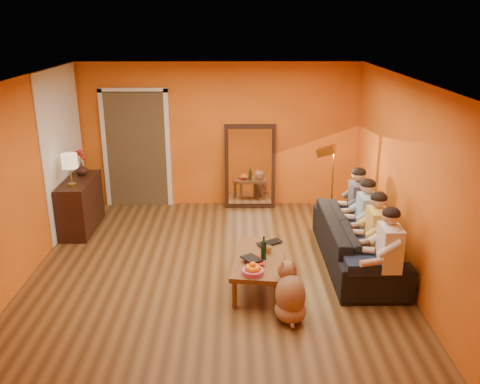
{
  "coord_description": "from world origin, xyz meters",
  "views": [
    {
      "loc": [
        0.29,
        -6.22,
        3.32
      ],
      "look_at": [
        0.35,
        0.5,
        1.0
      ],
      "focal_mm": 38.0,
      "sensor_mm": 36.0,
      "label": 1
    }
  ],
  "objects_px": {
    "sideboard": "(81,205)",
    "dog": "(290,291)",
    "coffee_table": "(259,272)",
    "person_mid_right": "(366,220)",
    "person_far_right": "(357,207)",
    "vase": "(82,169)",
    "sofa": "(357,241)",
    "floor_lamp": "(332,192)",
    "person_far_left": "(389,255)",
    "wine_bottle": "(264,248)",
    "table_lamp": "(71,170)",
    "tumbler": "(268,250)",
    "person_mid_left": "(377,236)",
    "mirror_frame": "(250,166)",
    "laptop": "(272,244)"
  },
  "relations": [
    {
      "from": "sofa",
      "to": "person_mid_left",
      "type": "relative_size",
      "value": 1.91
    },
    {
      "from": "person_far_left",
      "to": "wine_bottle",
      "type": "bearing_deg",
      "value": 168.81
    },
    {
      "from": "sofa",
      "to": "vase",
      "type": "bearing_deg",
      "value": 70.32
    },
    {
      "from": "mirror_frame",
      "to": "person_far_left",
      "type": "relative_size",
      "value": 1.25
    },
    {
      "from": "table_lamp",
      "to": "floor_lamp",
      "type": "distance_m",
      "value": 4.07
    },
    {
      "from": "sideboard",
      "to": "sofa",
      "type": "height_order",
      "value": "sideboard"
    },
    {
      "from": "person_mid_right",
      "to": "person_far_right",
      "type": "height_order",
      "value": "same"
    },
    {
      "from": "sideboard",
      "to": "dog",
      "type": "relative_size",
      "value": 1.73
    },
    {
      "from": "mirror_frame",
      "to": "sideboard",
      "type": "xyz_separation_m",
      "value": [
        -2.79,
        -1.08,
        -0.34
      ]
    },
    {
      "from": "floor_lamp",
      "to": "person_mid_right",
      "type": "bearing_deg",
      "value": -48.51
    },
    {
      "from": "person_mid_left",
      "to": "tumbler",
      "type": "relative_size",
      "value": 12.4
    },
    {
      "from": "floor_lamp",
      "to": "person_far_left",
      "type": "bearing_deg",
      "value": -58.48
    },
    {
      "from": "tumbler",
      "to": "person_mid_right",
      "type": "bearing_deg",
      "value": 24.1
    },
    {
      "from": "table_lamp",
      "to": "tumbler",
      "type": "distance_m",
      "value": 3.37
    },
    {
      "from": "mirror_frame",
      "to": "coffee_table",
      "type": "distance_m",
      "value": 3.05
    },
    {
      "from": "mirror_frame",
      "to": "vase",
      "type": "bearing_deg",
      "value": -163.43
    },
    {
      "from": "tumbler",
      "to": "laptop",
      "type": "xyz_separation_m",
      "value": [
        0.06,
        0.23,
        -0.03
      ]
    },
    {
      "from": "sideboard",
      "to": "tumbler",
      "type": "distance_m",
      "value": 3.46
    },
    {
      "from": "table_lamp",
      "to": "vase",
      "type": "distance_m",
      "value": 0.57
    },
    {
      "from": "person_far_left",
      "to": "tumbler",
      "type": "relative_size",
      "value": 12.4
    },
    {
      "from": "sofa",
      "to": "person_mid_right",
      "type": "xyz_separation_m",
      "value": [
        0.13,
        0.1,
        0.27
      ]
    },
    {
      "from": "sideboard",
      "to": "floor_lamp",
      "type": "distance_m",
      "value": 4.07
    },
    {
      "from": "wine_bottle",
      "to": "person_far_left",
      "type": "bearing_deg",
      "value": -11.19
    },
    {
      "from": "table_lamp",
      "to": "vase",
      "type": "xyz_separation_m",
      "value": [
        0.0,
        0.55,
        -0.15
      ]
    },
    {
      "from": "sideboard",
      "to": "person_far_right",
      "type": "bearing_deg",
      "value": -8.03
    },
    {
      "from": "coffee_table",
      "to": "sideboard",
      "type": "bearing_deg",
      "value": 153.22
    },
    {
      "from": "floor_lamp",
      "to": "sofa",
      "type": "bearing_deg",
      "value": -56.97
    },
    {
      "from": "person_far_right",
      "to": "wine_bottle",
      "type": "relative_size",
      "value": 3.94
    },
    {
      "from": "sofa",
      "to": "wine_bottle",
      "type": "distance_m",
      "value": 1.55
    },
    {
      "from": "person_far_left",
      "to": "person_mid_left",
      "type": "xyz_separation_m",
      "value": [
        0.0,
        0.55,
        0.0
      ]
    },
    {
      "from": "person_mid_right",
      "to": "dog",
      "type": "bearing_deg",
      "value": -129.5
    },
    {
      "from": "person_mid_left",
      "to": "laptop",
      "type": "relative_size",
      "value": 3.38
    },
    {
      "from": "sideboard",
      "to": "person_far_left",
      "type": "xyz_separation_m",
      "value": [
        4.37,
        -2.27,
        0.18
      ]
    },
    {
      "from": "person_mid_right",
      "to": "floor_lamp",
      "type": "bearing_deg",
      "value": 108.95
    },
    {
      "from": "vase",
      "to": "wine_bottle",
      "type": "bearing_deg",
      "value": -37.65
    },
    {
      "from": "dog",
      "to": "coffee_table",
      "type": "bearing_deg",
      "value": 99.29
    },
    {
      "from": "sideboard",
      "to": "vase",
      "type": "bearing_deg",
      "value": 90.0
    },
    {
      "from": "sofa",
      "to": "laptop",
      "type": "relative_size",
      "value": 6.44
    },
    {
      "from": "sideboard",
      "to": "laptop",
      "type": "distance_m",
      "value": 3.4
    },
    {
      "from": "mirror_frame",
      "to": "coffee_table",
      "type": "bearing_deg",
      "value": -89.23
    },
    {
      "from": "person_mid_left",
      "to": "person_far_left",
      "type": "bearing_deg",
      "value": -90.0
    },
    {
      "from": "person_far_left",
      "to": "sofa",
      "type": "bearing_deg",
      "value": 97.41
    },
    {
      "from": "mirror_frame",
      "to": "sofa",
      "type": "height_order",
      "value": "mirror_frame"
    },
    {
      "from": "table_lamp",
      "to": "person_far_right",
      "type": "height_order",
      "value": "table_lamp"
    },
    {
      "from": "person_mid_left",
      "to": "person_mid_right",
      "type": "relative_size",
      "value": 1.0
    },
    {
      "from": "wine_bottle",
      "to": "tumbler",
      "type": "height_order",
      "value": "wine_bottle"
    },
    {
      "from": "person_far_left",
      "to": "laptop",
      "type": "bearing_deg",
      "value": 152.94
    },
    {
      "from": "person_far_left",
      "to": "wine_bottle",
      "type": "distance_m",
      "value": 1.52
    },
    {
      "from": "vase",
      "to": "sofa",
      "type": "bearing_deg",
      "value": -19.68
    },
    {
      "from": "sideboard",
      "to": "person_mid_right",
      "type": "xyz_separation_m",
      "value": [
        4.37,
        -1.17,
        0.18
      ]
    }
  ]
}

